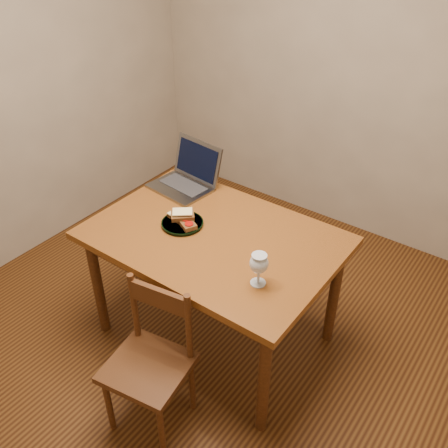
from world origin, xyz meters
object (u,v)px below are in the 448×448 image
Objects in this scene: table at (214,248)px; plate at (182,223)px; chair at (149,357)px; laptop at (188,175)px; milk_glass at (259,269)px.

plate is at bearing -171.82° from table.
chair is at bearing -64.70° from plate.
laptop reaches higher than table.
laptop is (-0.53, 0.95, 0.37)m from chair.
milk_glass is at bearing -24.66° from table.
laptop reaches higher than chair.
table is at bearing 155.34° from milk_glass.
chair reaches higher than plate.
laptop is (-0.44, 0.33, 0.15)m from table.
chair is (0.09, -0.63, -0.22)m from table.
chair reaches higher than table.
plate is 0.44m from laptop.
milk_glass reaches higher than plate.
milk_glass is 0.44× the size of laptop.
chair is 1.10× the size of laptop.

